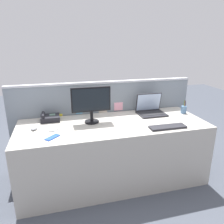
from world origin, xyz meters
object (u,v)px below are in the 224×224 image
computer_mouse_right_hand (34,128)px  cell_phone_white_slab (189,118)px  laptop (150,109)px  desktop_monitor (91,102)px  keyboard_main (168,127)px  desk_phone (50,118)px  pen_cup (184,109)px  cell_phone_blue_case (53,137)px  cell_phone_silver_slab (55,129)px

computer_mouse_right_hand → cell_phone_white_slab: size_ratio=0.72×
laptop → cell_phone_white_slab: laptop is taller
desktop_monitor → keyboard_main: size_ratio=1.11×
laptop → desk_phone: size_ratio=1.57×
desk_phone → computer_mouse_right_hand: (-0.16, -0.24, -0.02)m
laptop → pen_cup: (0.43, -0.10, -0.01)m
desk_phone → pen_cup: size_ratio=1.24×
desk_phone → pen_cup: pen_cup is taller
cell_phone_blue_case → desktop_monitor: bearing=81.4°
keyboard_main → computer_mouse_right_hand: bearing=167.9°
desktop_monitor → laptop: (0.78, 0.12, -0.18)m
laptop → pen_cup: bearing=-12.7°
desktop_monitor → desk_phone: (-0.47, 0.18, -0.21)m
desktop_monitor → pen_cup: (1.21, 0.02, -0.19)m
computer_mouse_right_hand → cell_phone_blue_case: computer_mouse_right_hand is taller
keyboard_main → computer_mouse_right_hand: size_ratio=4.02×
desktop_monitor → keyboard_main: (0.76, -0.39, -0.23)m
cell_phone_silver_slab → computer_mouse_right_hand: bearing=-161.7°
cell_phone_white_slab → cell_phone_silver_slab: same height
cell_phone_white_slab → computer_mouse_right_hand: bearing=129.3°
pen_cup → cell_phone_blue_case: size_ratio=1.12×
keyboard_main → cell_phone_silver_slab: 1.21m
desk_phone → cell_phone_blue_case: bearing=-86.9°
cell_phone_blue_case → pen_cup: bearing=56.9°
laptop → cell_phone_silver_slab: (-1.20, -0.23, -0.06)m
desktop_monitor → laptop: size_ratio=1.30×
desktop_monitor → cell_phone_white_slab: bearing=-8.6°
computer_mouse_right_hand → cell_phone_silver_slab: 0.22m
desk_phone → cell_phone_blue_case: (0.03, -0.50, -0.03)m
desktop_monitor → cell_phone_blue_case: (-0.44, -0.33, -0.24)m
pen_cup → cell_phone_blue_case: bearing=-168.1°
cell_phone_blue_case → cell_phone_silver_slab: (0.02, 0.21, 0.00)m
pen_cup → cell_phone_blue_case: 1.69m
desk_phone → computer_mouse_right_hand: desk_phone is taller
laptop → cell_phone_silver_slab: 1.22m
laptop → cell_phone_white_slab: (0.38, -0.29, -0.06)m
laptop → pen_cup: laptop is taller
desk_phone → computer_mouse_right_hand: 0.29m
cell_phone_white_slab → cell_phone_blue_case: bearing=138.2°
desktop_monitor → keyboard_main: desktop_monitor is taller
laptop → cell_phone_silver_slab: laptop is taller
keyboard_main → pen_cup: bearing=43.1°
laptop → cell_phone_blue_case: laptop is taller
keyboard_main → desk_phone: bearing=156.3°
laptop → computer_mouse_right_hand: laptop is taller
cell_phone_blue_case → keyboard_main: bearing=42.2°
desktop_monitor → cell_phone_blue_case: desktop_monitor is taller
laptop → desk_phone: bearing=177.2°
desktop_monitor → cell_phone_silver_slab: 0.49m
keyboard_main → cell_phone_blue_case: bearing=178.0°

